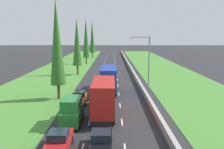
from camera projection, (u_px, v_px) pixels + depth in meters
ground_plane at (108, 69)px, 63.41m from camera, size 300.00×300.00×0.00m
grass_verge_left at (62, 69)px, 63.35m from camera, size 14.00×140.00×0.04m
grass_verge_right at (161, 69)px, 63.48m from camera, size 14.00×140.00×0.04m
median_barrier at (129, 68)px, 63.37m from camera, size 0.44×120.00×0.85m
lane_markings at (108, 69)px, 63.41m from camera, size 3.64×116.00×0.01m
black_hatchback_centre_lane at (100, 141)px, 18.71m from camera, size 1.74×3.90×1.72m
red_hatchback_left_lane at (58, 141)px, 18.68m from camera, size 1.74×3.90×1.72m
red_box_truck_centre_lane at (103, 96)px, 26.96m from camera, size 2.46×9.40×4.18m
blue_box_truck_centre_lane at (107, 79)px, 37.76m from camera, size 2.46×9.40×4.18m
green_van_left_lane at (71, 111)px, 24.31m from camera, size 1.96×4.90×2.82m
orange_hatchback_left_lane at (79, 97)px, 31.63m from camera, size 1.74×3.90×1.72m
white_hatchback_centre_lane at (107, 77)px, 46.57m from camera, size 1.74×3.90×1.72m
poplar_tree_second at (56, 42)px, 32.58m from camera, size 2.16×2.16×14.21m
poplar_tree_third at (76, 42)px, 53.40m from camera, size 2.12×2.12×12.97m
poplar_tree_fourth at (85, 38)px, 73.80m from camera, size 2.16×2.16×14.30m
poplar_tree_fifth at (91, 37)px, 92.60m from camera, size 2.17×2.17×15.00m
street_light_mast at (146, 60)px, 37.51m from camera, size 3.20×0.28×9.00m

